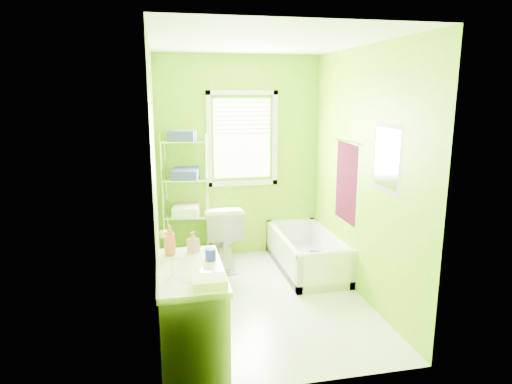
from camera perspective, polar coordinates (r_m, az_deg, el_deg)
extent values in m
plane|color=silver|center=(4.95, 0.86, -13.26)|extent=(2.90, 2.90, 0.00)
cube|color=#70AD08|center=(5.94, -2.22, 4.28)|extent=(2.10, 0.04, 2.60)
cube|color=#70AD08|center=(3.17, 6.76, -3.14)|extent=(2.10, 0.04, 2.60)
cube|color=#70AD08|center=(4.42, -12.47, 1.13)|extent=(0.04, 2.90, 2.60)
cube|color=#70AD08|center=(4.87, 13.05, 2.15)|extent=(0.04, 2.90, 2.60)
cube|color=white|center=(4.47, 0.97, 18.29)|extent=(2.10, 2.90, 0.04)
cube|color=white|center=(5.90, -1.74, 6.69)|extent=(0.74, 0.01, 1.01)
cube|color=white|center=(5.97, -1.67, 1.12)|extent=(0.92, 0.05, 0.06)
cube|color=white|center=(5.85, -1.74, 12.33)|extent=(0.92, 0.05, 0.06)
cube|color=white|center=(5.82, -5.90, 6.55)|extent=(0.06, 0.05, 1.22)
cube|color=white|center=(5.98, 2.38, 6.75)|extent=(0.06, 0.05, 1.22)
cube|color=white|center=(5.86, -1.72, 9.49)|extent=(0.72, 0.02, 0.50)
cube|color=white|center=(3.53, -12.10, -6.79)|extent=(0.02, 0.80, 2.00)
sphere|color=gold|center=(3.85, -11.55, -5.15)|extent=(0.07, 0.07, 0.07)
cube|color=#3C0617|center=(5.21, 11.21, 1.21)|extent=(0.02, 0.58, 0.90)
cylinder|color=silver|center=(5.13, 11.26, 6.13)|extent=(0.02, 0.62, 0.02)
cube|color=#CC5972|center=(4.34, 16.11, 4.08)|extent=(0.02, 0.54, 0.64)
cube|color=white|center=(4.34, 16.01, 4.08)|extent=(0.01, 0.44, 0.54)
cube|color=white|center=(5.75, 6.26, -9.00)|extent=(0.67, 1.44, 0.10)
cube|color=white|center=(5.61, 3.33, -7.68)|extent=(0.07, 1.44, 0.43)
cube|color=white|center=(5.79, 9.16, -7.16)|extent=(0.07, 1.44, 0.43)
cube|color=white|center=(5.09, 8.74, -9.98)|extent=(0.67, 0.07, 0.43)
cube|color=white|center=(6.31, 4.35, -5.36)|extent=(0.67, 0.07, 0.43)
cylinder|color=white|center=(5.01, 8.82, -7.69)|extent=(0.67, 0.07, 0.07)
cylinder|color=#161AD5|center=(5.31, 7.88, -10.02)|extent=(0.33, 0.33, 0.06)
cylinder|color=yellow|center=(5.29, 7.89, -9.48)|extent=(0.31, 0.31, 0.05)
cube|color=#161AD5|center=(5.39, 8.03, -8.44)|extent=(0.23, 0.13, 0.22)
imported|color=white|center=(5.68, -4.32, -5.37)|extent=(0.46, 0.80, 0.82)
cube|color=silver|center=(3.88, -8.05, -15.05)|extent=(0.50, 0.99, 0.72)
cube|color=white|center=(3.72, -8.24, -9.77)|extent=(0.53, 1.02, 0.05)
ellipsoid|color=white|center=(3.60, -7.76, -10.63)|extent=(0.34, 0.45, 0.12)
cylinder|color=silver|center=(3.56, -10.49, -9.29)|extent=(0.03, 0.03, 0.16)
cylinder|color=silver|center=(3.53, -10.53, -8.23)|extent=(0.12, 0.02, 0.02)
imported|color=#D4543E|center=(3.98, -10.73, -5.93)|extent=(0.12, 0.12, 0.27)
imported|color=#BF7B87|center=(4.04, -7.85, -6.19)|extent=(0.12, 0.12, 0.18)
cylinder|color=#1924A8|center=(3.84, -5.71, -7.78)|extent=(0.09, 0.09, 0.10)
cube|color=white|center=(3.37, -5.87, -11.09)|extent=(0.25, 0.20, 0.06)
cylinder|color=silver|center=(5.64, -11.56, -1.27)|extent=(0.02, 0.02, 1.66)
cylinder|color=silver|center=(5.95, -11.12, -0.53)|extent=(0.02, 0.02, 1.66)
cylinder|color=silver|center=(5.58, -6.16, -1.22)|extent=(0.02, 0.02, 1.66)
cylinder|color=silver|center=(5.90, -6.00, -0.47)|extent=(0.02, 0.02, 1.66)
cube|color=silver|center=(5.95, -8.50, -7.20)|extent=(0.60, 0.42, 0.02)
cube|color=silver|center=(5.81, -8.65, -2.86)|extent=(0.60, 0.42, 0.02)
cube|color=silver|center=(5.71, -8.80, 1.67)|extent=(0.60, 0.42, 0.02)
cube|color=silver|center=(5.64, -8.96, 6.34)|extent=(0.60, 0.42, 0.02)
cube|color=#293897|center=(5.53, -9.40, 6.90)|extent=(0.34, 0.25, 0.11)
cube|color=beige|center=(5.76, -9.01, 7.13)|extent=(0.34, 0.25, 0.11)
cube|color=#293897|center=(5.59, -8.95, 2.14)|extent=(0.34, 0.25, 0.11)
cube|color=#293897|center=(5.82, -8.73, 2.54)|extent=(0.34, 0.25, 0.11)
cube|color=white|center=(5.71, -8.83, -2.44)|extent=(0.34, 0.25, 0.11)
cube|color=pink|center=(5.92, -8.57, -1.89)|extent=(0.34, 0.25, 0.11)
cube|color=pink|center=(5.86, -5.88, -5.29)|extent=(0.07, 0.29, 0.52)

